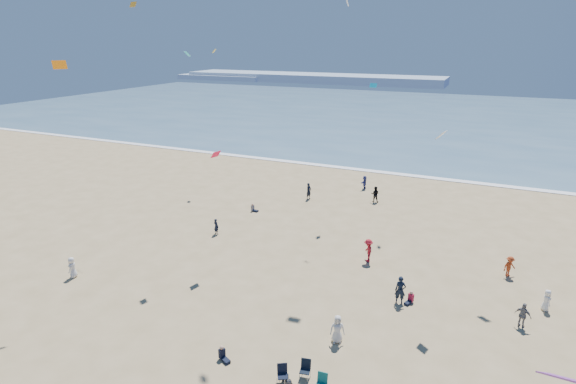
% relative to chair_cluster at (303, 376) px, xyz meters
% --- Properties ---
extents(ocean, '(220.00, 100.00, 0.06)m').
position_rel_chair_cluster_xyz_m(ocean, '(-4.18, 90.05, -0.47)').
color(ocean, '#476B84').
rests_on(ocean, ground).
extents(surf_line, '(220.00, 1.20, 0.08)m').
position_rel_chair_cluster_xyz_m(surf_line, '(-4.18, 40.05, -0.46)').
color(surf_line, white).
rests_on(surf_line, ground).
extents(headland_far, '(110.00, 20.00, 3.20)m').
position_rel_chair_cluster_xyz_m(headland_far, '(-64.18, 165.05, 1.10)').
color(headland_far, '#7A8EA8').
rests_on(headland_far, ground).
extents(headland_near, '(40.00, 14.00, 2.00)m').
position_rel_chair_cluster_xyz_m(headland_near, '(-104.18, 160.05, 0.50)').
color(headland_near, '#7A8EA8').
rests_on(headland_near, ground).
extents(standing_flyers, '(36.98, 44.58, 1.94)m').
position_rel_chair_cluster_xyz_m(standing_flyers, '(1.25, 11.04, 0.34)').
color(standing_flyers, black).
rests_on(standing_flyers, ground).
extents(seated_group, '(19.71, 28.02, 0.84)m').
position_rel_chair_cluster_xyz_m(seated_group, '(-1.77, 3.85, -0.08)').
color(seated_group, white).
rests_on(seated_group, ground).
extents(chair_cluster, '(2.72, 1.56, 1.00)m').
position_rel_chair_cluster_xyz_m(chair_cluster, '(0.00, 0.00, 0.00)').
color(chair_cluster, black).
rests_on(chair_cluster, ground).
extents(black_backpack, '(0.30, 0.22, 0.38)m').
position_rel_chair_cluster_xyz_m(black_backpack, '(-0.92, -0.11, -0.31)').
color(black_backpack, black).
rests_on(black_backpack, ground).
extents(kites_aloft, '(39.94, 38.82, 29.12)m').
position_rel_chair_cluster_xyz_m(kites_aloft, '(4.68, 7.91, 13.89)').
color(kites_aloft, silver).
rests_on(kites_aloft, ground).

